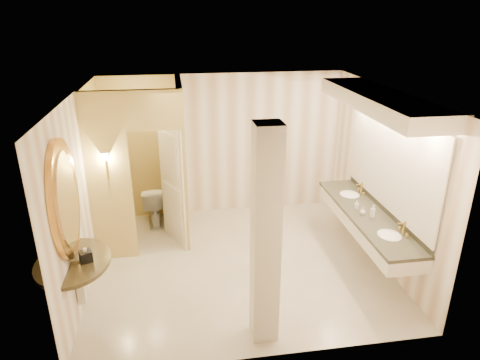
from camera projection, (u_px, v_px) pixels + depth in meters
name	position (u px, v px, depth m)	size (l,w,h in m)	color
floor	(239.00, 263.00, 6.82)	(4.50, 4.50, 0.00)	silver
ceiling	(239.00, 93.00, 5.81)	(4.50, 4.50, 0.00)	white
wall_back	(223.00, 145.00, 8.15)	(4.50, 0.02, 2.70)	white
wall_front	(268.00, 257.00, 4.48)	(4.50, 0.02, 2.70)	white
wall_left	(81.00, 194.00, 6.00)	(0.02, 4.00, 2.70)	white
wall_right	(382.00, 176.00, 6.64)	(0.02, 4.00, 2.70)	white
toilet_closet	(163.00, 165.00, 7.03)	(1.50, 1.55, 2.70)	#D4BF6F
wall_sconce	(106.00, 158.00, 6.29)	(0.14, 0.14, 0.42)	gold
vanity	(375.00, 166.00, 6.25)	(0.75, 2.80, 2.09)	silver
console_shelf	(69.00, 226.00, 5.11)	(1.13, 1.13, 2.02)	black
pillar	(266.00, 239.00, 4.83)	(0.31, 0.31, 2.70)	silver
tissue_box	(86.00, 256.00, 5.25)	(0.14, 0.14, 0.14)	black
toilet	(154.00, 204.00, 7.96)	(0.43, 0.75, 0.77)	white
soap_bottle_a	(357.00, 205.00, 6.63)	(0.06, 0.06, 0.13)	beige
soap_bottle_b	(363.00, 211.00, 6.45)	(0.09, 0.09, 0.11)	silver
soap_bottle_c	(373.00, 211.00, 6.34)	(0.08, 0.08, 0.20)	#C6B28C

